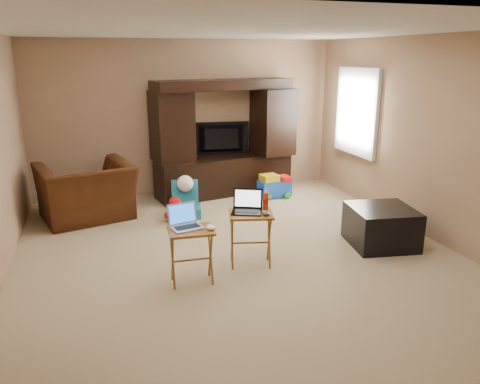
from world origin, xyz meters
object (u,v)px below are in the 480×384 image
object	(u,v)px
tray_table_right	(251,239)
mouse_right	(266,213)
tray_table_left	(192,256)
laptop_left	(187,217)
laptop_right	(247,202)
plush_toy	(175,209)
water_bottle	(266,201)
recliner	(87,192)
child_rocker	(187,199)
push_toy	(275,185)
television	(222,139)
mouse_left	(211,227)
ottoman	(381,226)
entertainment_center	(224,138)

from	to	relation	value
tray_table_right	mouse_right	size ratio (longest dim) A/B	4.92
tray_table_left	tray_table_right	world-z (taller)	tray_table_right
laptop_left	laptop_right	xyz separation A→B (m)	(0.70, 0.21, 0.03)
tray_table_right	laptop_left	bearing A→B (deg)	-151.96
plush_toy	water_bottle	xyz separation A→B (m)	(0.75, -1.58, 0.52)
tray_table_left	mouse_right	xyz separation A→B (m)	(0.84, 0.10, 0.34)
recliner	water_bottle	xyz separation A→B (m)	(1.91, -2.07, 0.31)
child_rocker	mouse_right	world-z (taller)	mouse_right
recliner	plush_toy	world-z (taller)	recliner
child_rocker	push_toy	size ratio (longest dim) A/B	0.97
television	mouse_right	xyz separation A→B (m)	(-0.36, -3.09, -0.27)
recliner	laptop_left	size ratio (longest dim) A/B	4.03
tray_table_left	water_bottle	size ratio (longest dim) A/B	3.10
tray_table_right	mouse_left	world-z (taller)	mouse_left
child_rocker	tray_table_right	distance (m)	1.87
laptop_left	plush_toy	bearing A→B (deg)	72.18
ottoman	mouse_left	distance (m)	2.29
television	water_bottle	distance (m)	2.91
child_rocker	laptop_right	size ratio (longest dim) A/B	1.61
entertainment_center	laptop_left	bearing A→B (deg)	-122.74
entertainment_center	tray_table_left	world-z (taller)	entertainment_center
recliner	ottoman	size ratio (longest dim) A/B	1.66
plush_toy	mouse_right	size ratio (longest dim) A/B	2.94
ottoman	tray_table_left	xyz separation A→B (m)	(-2.42, -0.29, 0.05)
entertainment_center	recliner	distance (m)	2.37
laptop_left	tray_table_left	bearing A→B (deg)	-57.13
ottoman	mouse_left	size ratio (longest dim) A/B	6.23
television	child_rocker	size ratio (longest dim) A/B	1.85
entertainment_center	mouse_left	bearing A→B (deg)	-118.56
plush_toy	push_toy	xyz separation A→B (m)	(1.76, 0.68, 0.02)
entertainment_center	child_rocker	bearing A→B (deg)	-140.87
tray_table_left	mouse_left	size ratio (longest dim) A/B	4.92
push_toy	child_rocker	bearing A→B (deg)	-169.46
entertainment_center	push_toy	xyz separation A→B (m)	(0.72, -0.48, -0.74)
entertainment_center	tray_table_right	xyz separation A→B (m)	(-0.49, -2.82, -0.64)
mouse_left	plush_toy	bearing A→B (deg)	90.96
tray_table_left	laptop_right	size ratio (longest dim) A/B	1.83
plush_toy	tray_table_left	size ratio (longest dim) A/B	0.63
child_rocker	tray_table_right	size ratio (longest dim) A/B	0.84
television	water_bottle	size ratio (longest dim) A/B	5.08
entertainment_center	tray_table_left	bearing A→B (deg)	-122.05
tray_table_right	ottoman	bearing A→B (deg)	16.05
push_toy	tray_table_left	bearing A→B (deg)	-134.21
plush_toy	push_toy	size ratio (longest dim) A/B	0.69
ottoman	laptop_right	world-z (taller)	laptop_right
laptop_left	laptop_right	distance (m)	0.73
entertainment_center	mouse_left	xyz separation A→B (m)	(-1.01, -3.11, -0.33)
television	mouse_left	world-z (taller)	television
plush_toy	tray_table_right	size ratio (longest dim) A/B	0.60
child_rocker	mouse_left	xyz separation A→B (m)	(-0.18, -2.13, 0.35)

